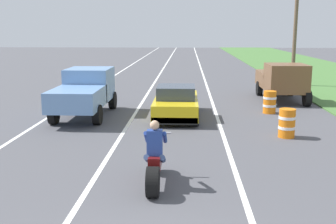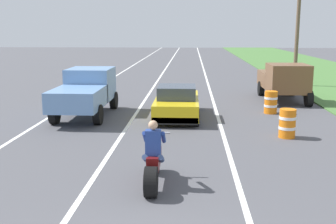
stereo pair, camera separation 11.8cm
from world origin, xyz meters
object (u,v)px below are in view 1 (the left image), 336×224
object	(u,v)px
motorcycle_with_rider	(155,163)
sports_car_yellow	(176,103)
construction_barrel_mid	(270,102)
pickup_truck_right_shoulder_brown	(282,79)
construction_barrel_nearest	(287,123)
pickup_truck_left_lane_light_blue	(85,91)

from	to	relation	value
motorcycle_with_rider	sports_car_yellow	size ratio (longest dim) A/B	0.51
construction_barrel_mid	pickup_truck_right_shoulder_brown	bearing A→B (deg)	69.91
pickup_truck_right_shoulder_brown	construction_barrel_mid	xyz separation A→B (m)	(-1.28, -3.50, -0.60)
pickup_truck_right_shoulder_brown	construction_barrel_nearest	distance (m)	7.87
motorcycle_with_rider	pickup_truck_right_shoulder_brown	world-z (taller)	pickup_truck_right_shoulder_brown
sports_car_yellow	construction_barrel_mid	size ratio (longest dim) A/B	4.30
sports_car_yellow	pickup_truck_left_lane_light_blue	distance (m)	3.94
sports_car_yellow	construction_barrel_nearest	distance (m)	5.01
pickup_truck_left_lane_light_blue	pickup_truck_right_shoulder_brown	world-z (taller)	same
pickup_truck_left_lane_light_blue	pickup_truck_right_shoulder_brown	size ratio (longest dim) A/B	1.00
motorcycle_with_rider	construction_barrel_mid	distance (m)	10.03
motorcycle_with_rider	construction_barrel_nearest	xyz separation A→B (m)	(4.20, 4.81, -0.09)
construction_barrel_nearest	pickup_truck_left_lane_light_blue	bearing A→B (deg)	157.79
construction_barrel_nearest	construction_barrel_mid	bearing A→B (deg)	87.07
motorcycle_with_rider	construction_barrel_nearest	bearing A→B (deg)	48.84
pickup_truck_right_shoulder_brown	construction_barrel_nearest	xyz separation A→B (m)	(-1.50, -7.70, -0.60)
pickup_truck_right_shoulder_brown	construction_barrel_nearest	size ratio (longest dim) A/B	4.80
pickup_truck_right_shoulder_brown	construction_barrel_mid	distance (m)	3.78
sports_car_yellow	construction_barrel_nearest	size ratio (longest dim) A/B	4.30
pickup_truck_left_lane_light_blue	construction_barrel_mid	world-z (taller)	pickup_truck_left_lane_light_blue
pickup_truck_left_lane_light_blue	construction_barrel_mid	xyz separation A→B (m)	(8.05, 1.00, -0.60)
construction_barrel_nearest	pickup_truck_right_shoulder_brown	bearing A→B (deg)	79.01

